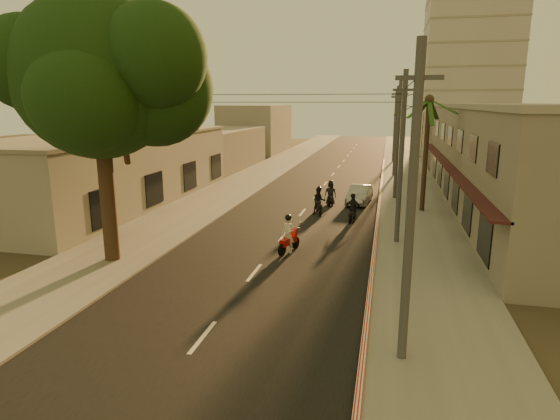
% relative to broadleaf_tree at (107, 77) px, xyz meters
% --- Properties ---
extents(ground, '(160.00, 160.00, 0.00)m').
position_rel_broadleaf_tree_xyz_m(ground, '(6.61, -2.14, -8.48)').
color(ground, '#383023').
rests_on(ground, ground).
extents(road, '(10.00, 140.00, 0.02)m').
position_rel_broadleaf_tree_xyz_m(road, '(6.61, 17.86, -8.47)').
color(road, black).
rests_on(road, ground).
extents(sidewalk_right, '(5.00, 140.00, 0.12)m').
position_rel_broadleaf_tree_xyz_m(sidewalk_right, '(14.11, 17.86, -8.42)').
color(sidewalk_right, slate).
rests_on(sidewalk_right, ground).
extents(sidewalk_left, '(5.00, 140.00, 0.12)m').
position_rel_broadleaf_tree_xyz_m(sidewalk_left, '(-0.89, 17.86, -8.42)').
color(sidewalk_left, slate).
rests_on(sidewalk_left, ground).
extents(curb_stripe, '(0.20, 60.00, 0.20)m').
position_rel_broadleaf_tree_xyz_m(curb_stripe, '(11.71, 12.86, -8.38)').
color(curb_stripe, red).
rests_on(curb_stripe, ground).
extents(shophouse_row, '(8.80, 34.20, 7.30)m').
position_rel_broadleaf_tree_xyz_m(shophouse_row, '(20.57, 15.86, -4.83)').
color(shophouse_row, gray).
rests_on(shophouse_row, ground).
extents(left_building, '(8.20, 24.20, 5.20)m').
position_rel_broadleaf_tree_xyz_m(left_building, '(-7.37, 11.86, -5.88)').
color(left_building, gray).
rests_on(left_building, ground).
extents(distant_tower, '(12.10, 12.10, 28.00)m').
position_rel_broadleaf_tree_xyz_m(distant_tower, '(22.61, 53.86, 5.52)').
color(distant_tower, '#B7B5B2').
rests_on(distant_tower, ground).
extents(broadleaf_tree, '(9.60, 8.70, 12.10)m').
position_rel_broadleaf_tree_xyz_m(broadleaf_tree, '(0.00, 0.00, 0.00)').
color(broadleaf_tree, black).
rests_on(broadleaf_tree, ground).
extents(palm_tree, '(5.00, 5.00, 8.20)m').
position_rel_broadleaf_tree_xyz_m(palm_tree, '(14.61, 13.86, -1.33)').
color(palm_tree, black).
rests_on(palm_tree, ground).
extents(utility_poles, '(1.20, 48.26, 9.00)m').
position_rel_broadleaf_tree_xyz_m(utility_poles, '(12.81, 17.86, -1.94)').
color(utility_poles, '#38383A').
rests_on(utility_poles, ground).
extents(filler_right, '(8.00, 14.00, 6.00)m').
position_rel_broadleaf_tree_xyz_m(filler_right, '(20.61, 42.86, -5.48)').
color(filler_right, gray).
rests_on(filler_right, ground).
extents(filler_left_near, '(8.00, 14.00, 4.40)m').
position_rel_broadleaf_tree_xyz_m(filler_left_near, '(-7.39, 31.86, -6.28)').
color(filler_left_near, gray).
rests_on(filler_left_near, ground).
extents(filler_left_far, '(8.00, 14.00, 7.00)m').
position_rel_broadleaf_tree_xyz_m(filler_left_far, '(-7.39, 49.86, -4.98)').
color(filler_left_far, gray).
rests_on(filler_left_far, ground).
extents(scooter_red, '(1.04, 1.96, 1.99)m').
position_rel_broadleaf_tree_xyz_m(scooter_red, '(7.49, 3.03, -7.59)').
color(scooter_red, black).
rests_on(scooter_red, ground).
extents(scooter_mid_a, '(1.27, 1.92, 1.94)m').
position_rel_broadleaf_tree_xyz_m(scooter_mid_a, '(7.78, 11.57, -7.59)').
color(scooter_mid_a, black).
rests_on(scooter_mid_a, ground).
extents(scooter_mid_b, '(1.12, 1.88, 1.85)m').
position_rel_broadleaf_tree_xyz_m(scooter_mid_b, '(10.14, 10.06, -7.64)').
color(scooter_mid_b, black).
rests_on(scooter_mid_b, ground).
extents(scooter_far_a, '(0.87, 1.90, 1.87)m').
position_rel_broadleaf_tree_xyz_m(scooter_far_a, '(8.19, 14.63, -7.64)').
color(scooter_far_a, black).
rests_on(scooter_far_a, ground).
extents(parked_car, '(2.33, 4.45, 1.36)m').
position_rel_broadleaf_tree_xyz_m(parked_car, '(10.24, 15.74, -7.79)').
color(parked_car, '#94979C').
rests_on(parked_car, ground).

